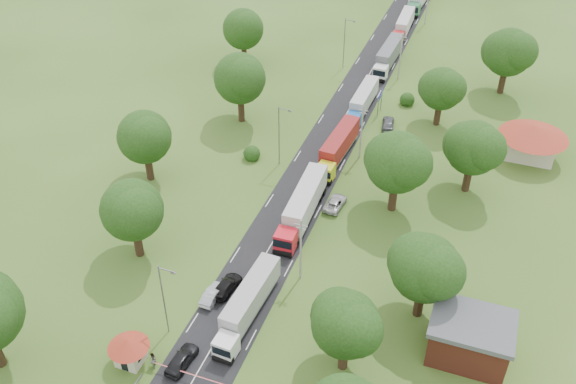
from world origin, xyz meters
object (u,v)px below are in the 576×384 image
at_px(car_lane_front, 182,359).
at_px(car_lane_mid, 213,294).
at_px(boom_barrier, 180,371).
at_px(guard_booth, 129,348).
at_px(info_sign, 380,99).
at_px(truck_0, 248,303).

bearing_deg(car_lane_front, car_lane_mid, -79.99).
xyz_separation_m(car_lane_front, car_lane_mid, (-1.01, 9.70, -0.10)).
height_order(boom_barrier, guard_booth, guard_booth).
relative_size(car_lane_front, car_lane_mid, 1.10).
xyz_separation_m(info_sign, car_lane_front, (-7.19, -58.50, -2.20)).
distance_m(guard_booth, car_lane_mid, 12.05).
xyz_separation_m(guard_booth, car_lane_front, (5.21, 1.50, -1.36)).
bearing_deg(truck_0, car_lane_mid, 167.75).
relative_size(info_sign, car_lane_mid, 0.96).
relative_size(truck_0, car_lane_front, 2.98).
xyz_separation_m(guard_booth, info_sign, (12.40, 60.00, 0.84)).
height_order(boom_barrier, car_lane_mid, car_lane_mid).
bearing_deg(truck_0, guard_booth, -132.10).
height_order(truck_0, car_lane_front, truck_0).
relative_size(info_sign, truck_0, 0.29).
distance_m(boom_barrier, car_lane_front, 1.63).
xyz_separation_m(boom_barrier, guard_booth, (-5.84, -0.00, 1.27)).
relative_size(guard_booth, info_sign, 1.07).
height_order(guard_booth, info_sign, info_sign).
height_order(car_lane_front, car_lane_mid, car_lane_front).
distance_m(truck_0, car_lane_mid, 5.24).
bearing_deg(info_sign, car_lane_front, -97.01).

